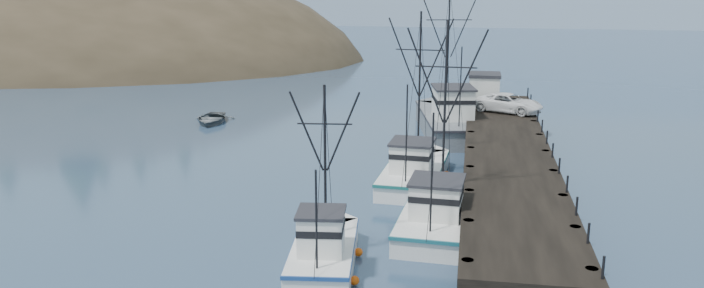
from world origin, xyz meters
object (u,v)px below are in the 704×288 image
(pier_shed, at_px, (484,88))
(trawler_mid, at_px, (324,249))
(trawler_far, at_px, (415,170))
(pier, at_px, (508,153))
(pickup_truck, at_px, (509,103))
(trawler_near, at_px, (439,212))
(motorboat, at_px, (212,123))
(work_vessel, at_px, (448,120))

(pier_shed, bearing_deg, trawler_mid, -103.02)
(trawler_mid, distance_m, pier_shed, 36.07)
(trawler_mid, distance_m, trawler_far, 15.13)
(pier, distance_m, trawler_far, 6.85)
(pier, height_order, pickup_truck, pickup_truck)
(pier_shed, bearing_deg, trawler_near, -95.48)
(trawler_near, xyz_separation_m, pier_shed, (2.75, 28.64, 2.60))
(trawler_mid, bearing_deg, motorboat, 120.19)
(work_vessel, relative_size, motorboat, 2.89)
(trawler_near, relative_size, motorboat, 2.20)
(trawler_mid, distance_m, pickup_truck, 32.26)
(pickup_truck, bearing_deg, trawler_far, -179.03)
(trawler_near, relative_size, work_vessel, 0.76)
(pier, bearing_deg, pickup_truck, 87.29)
(trawler_far, bearing_deg, trawler_near, -75.98)
(pier_shed, xyz_separation_m, motorboat, (-25.82, -4.60, -3.42))
(trawler_mid, relative_size, pickup_truck, 1.55)
(trawler_near, height_order, work_vessel, work_vessel)
(trawler_mid, height_order, work_vessel, work_vessel)
(pier, bearing_deg, trawler_near, -111.42)
(trawler_near, xyz_separation_m, trawler_far, (-2.09, 8.36, 0.00))
(pier, relative_size, pier_shed, 13.75)
(trawler_mid, relative_size, motorboat, 1.71)
(pier_shed, height_order, motorboat, pier_shed)
(trawler_near, bearing_deg, pier_shed, 84.52)
(trawler_mid, distance_m, work_vessel, 30.45)
(pier_shed, relative_size, motorboat, 0.59)
(pier, distance_m, work_vessel, 13.62)
(trawler_far, relative_size, pickup_truck, 1.99)
(trawler_mid, bearing_deg, work_vessel, 80.59)
(motorboat, bearing_deg, trawler_near, -54.32)
(pier, xyz_separation_m, trawler_far, (-6.33, -2.47, -0.87))
(trawler_far, relative_size, work_vessel, 0.76)
(trawler_far, xyz_separation_m, pickup_truck, (6.96, 15.76, 2.01))
(pickup_truck, height_order, motorboat, pickup_truck)
(trawler_mid, relative_size, pier_shed, 2.90)
(work_vessel, xyz_separation_m, motorboat, (-22.70, 0.42, -1.23))
(trawler_near, bearing_deg, pier, 68.58)
(trawler_far, height_order, pickup_truck, trawler_far)
(pier, height_order, trawler_mid, trawler_mid)
(trawler_far, xyz_separation_m, pier_shed, (4.83, 20.28, 2.60))
(trawler_near, distance_m, trawler_mid, 8.36)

